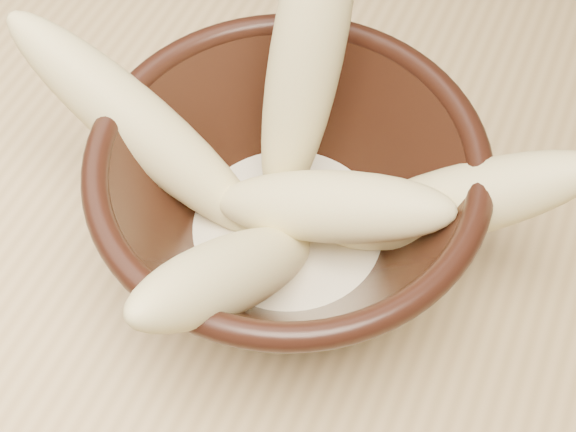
% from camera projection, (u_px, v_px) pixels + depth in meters
% --- Properties ---
extents(bowl, '(0.22, 0.22, 0.12)m').
position_uv_depth(bowl, '(288.00, 206.00, 0.47)').
color(bowl, black).
rests_on(bowl, table).
extents(milk_puddle, '(0.13, 0.13, 0.02)m').
position_uv_depth(milk_puddle, '(288.00, 233.00, 0.49)').
color(milk_puddle, beige).
rests_on(milk_puddle, bowl).
extents(banana_upright, '(0.04, 0.12, 0.21)m').
position_uv_depth(banana_upright, '(306.00, 55.00, 0.44)').
color(banana_upright, '#DCC382').
rests_on(banana_upright, bowl).
extents(banana_left, '(0.18, 0.06, 0.14)m').
position_uv_depth(banana_left, '(141.00, 128.00, 0.46)').
color(banana_left, '#DCC382').
rests_on(banana_left, bowl).
extents(banana_right, '(0.16, 0.08, 0.13)m').
position_uv_depth(banana_right, '(453.00, 203.00, 0.44)').
color(banana_right, '#DCC382').
rests_on(banana_right, bowl).
extents(banana_across, '(0.15, 0.06, 0.09)m').
position_uv_depth(banana_across, '(330.00, 206.00, 0.44)').
color(banana_across, '#DCC382').
rests_on(banana_across, bowl).
extents(banana_front, '(0.08, 0.16, 0.13)m').
position_uv_depth(banana_front, '(230.00, 275.00, 0.41)').
color(banana_front, '#DCC382').
rests_on(banana_front, bowl).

